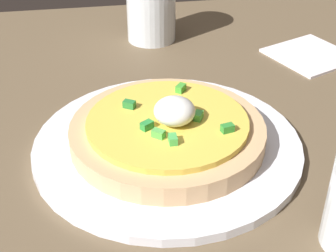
{
  "coord_description": "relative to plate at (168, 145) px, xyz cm",
  "views": [
    {
      "loc": [
        -0.06,
        -48.01,
        36.06
      ],
      "look_at": [
        7.37,
        -3.13,
        6.23
      ],
      "focal_mm": 54.88,
      "sensor_mm": 36.0,
      "label": 1
    }
  ],
  "objects": [
    {
      "name": "napkin",
      "position": [
        24.59,
        19.63,
        -0.31
      ],
      "size": [
        13.87,
        13.87,
        0.4
      ],
      "primitive_type": "cube",
      "rotation": [
        0.0,
        0.0,
        0.39
      ],
      "color": "white",
      "rests_on": "dining_table"
    },
    {
      "name": "dining_table",
      "position": [
        -7.37,
        3.13,
        -2.11
      ],
      "size": [
        106.07,
        84.95,
        3.21
      ],
      "primitive_type": "cube",
      "color": "brown",
      "rests_on": "ground"
    },
    {
      "name": "plate",
      "position": [
        0.0,
        0.0,
        0.0
      ],
      "size": [
        28.98,
        28.98,
        1.02
      ],
      "primitive_type": "cylinder",
      "color": "white",
      "rests_on": "dining_table"
    },
    {
      "name": "pizza",
      "position": [
        0.03,
        -0.03,
        1.96
      ],
      "size": [
        20.89,
        20.89,
        5.6
      ],
      "color": "tan",
      "rests_on": "plate"
    },
    {
      "name": "cup_far",
      "position": [
        2.38,
        29.75,
        4.9
      ],
      "size": [
        7.48,
        7.48,
        11.74
      ],
      "color": "silver",
      "rests_on": "dining_table"
    }
  ]
}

